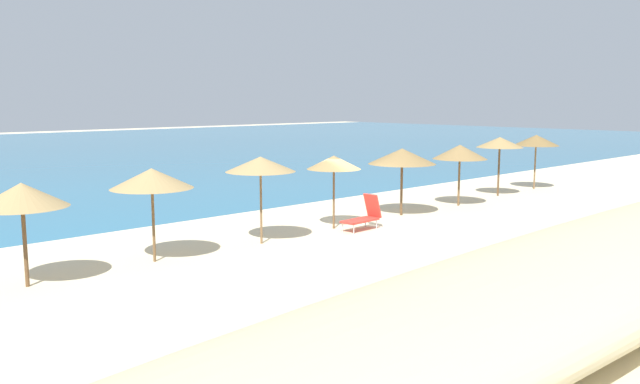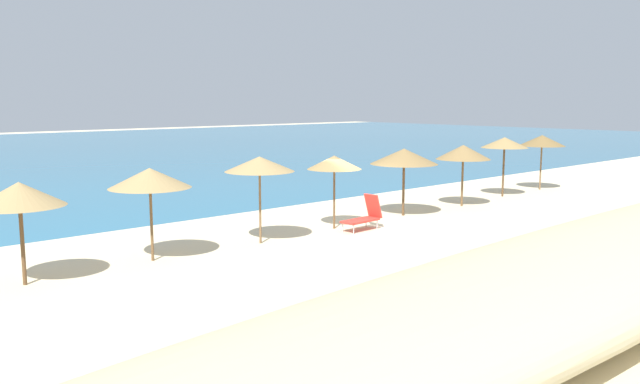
% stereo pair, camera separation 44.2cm
% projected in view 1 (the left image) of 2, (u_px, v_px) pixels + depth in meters
% --- Properties ---
extents(ground_plane, '(160.00, 160.00, 0.00)m').
position_uv_depth(ground_plane, '(364.00, 228.00, 23.03)').
color(ground_plane, beige).
extents(beach_umbrella_1, '(2.18, 2.18, 2.57)m').
position_uv_depth(beach_umbrella_1, '(22.00, 195.00, 15.45)').
color(beach_umbrella_1, brown).
rests_on(beach_umbrella_1, ground_plane).
extents(beach_umbrella_2, '(2.31, 2.31, 2.66)m').
position_uv_depth(beach_umbrella_2, '(152.00, 179.00, 17.88)').
color(beach_umbrella_2, brown).
rests_on(beach_umbrella_2, ground_plane).
extents(beach_umbrella_3, '(2.21, 2.21, 2.78)m').
position_uv_depth(beach_umbrella_3, '(260.00, 164.00, 20.13)').
color(beach_umbrella_3, brown).
rests_on(beach_umbrella_3, ground_plane).
extents(beach_umbrella_4, '(1.92, 1.92, 2.61)m').
position_uv_depth(beach_umbrella_4, '(334.00, 163.00, 22.54)').
color(beach_umbrella_4, brown).
rests_on(beach_umbrella_4, ground_plane).
extents(beach_umbrella_5, '(2.66, 2.66, 2.65)m').
position_uv_depth(beach_umbrella_5, '(402.00, 156.00, 25.19)').
color(beach_umbrella_5, brown).
rests_on(beach_umbrella_5, ground_plane).
extents(beach_umbrella_6, '(2.32, 2.32, 2.64)m').
position_uv_depth(beach_umbrella_6, '(460.00, 152.00, 27.50)').
color(beach_umbrella_6, brown).
rests_on(beach_umbrella_6, ground_plane).
extents(beach_umbrella_7, '(2.17, 2.17, 2.80)m').
position_uv_depth(beach_umbrella_7, '(500.00, 143.00, 30.26)').
color(beach_umbrella_7, brown).
rests_on(beach_umbrella_7, ground_plane).
extents(beach_umbrella_8, '(2.27, 2.27, 2.77)m').
position_uv_depth(beach_umbrella_8, '(536.00, 140.00, 32.65)').
color(beach_umbrella_8, brown).
rests_on(beach_umbrella_8, ground_plane).
extents(lounge_chair_1, '(1.61, 0.68, 1.23)m').
position_uv_depth(lounge_chair_1, '(364.00, 215.00, 22.65)').
color(lounge_chair_1, red).
rests_on(lounge_chair_1, ground_plane).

